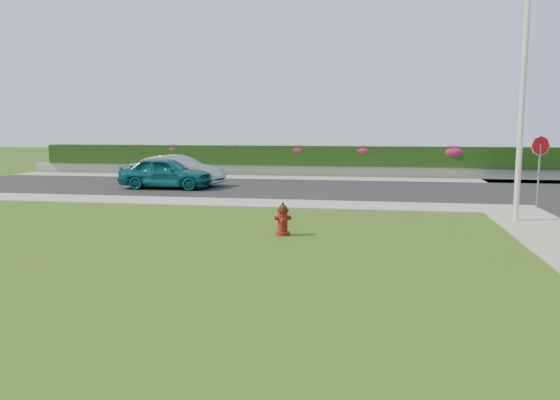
% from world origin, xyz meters
% --- Properties ---
extents(ground, '(120.00, 120.00, 0.00)m').
position_xyz_m(ground, '(0.00, 0.00, 0.00)').
color(ground, black).
rests_on(ground, ground).
extents(street_far, '(26.00, 8.00, 0.04)m').
position_xyz_m(street_far, '(-5.00, 14.00, 0.02)').
color(street_far, black).
rests_on(street_far, ground).
extents(sidewalk_far, '(24.00, 2.00, 0.04)m').
position_xyz_m(sidewalk_far, '(-6.00, 9.00, 0.02)').
color(sidewalk_far, gray).
rests_on(sidewalk_far, ground).
extents(curb_corner, '(2.00, 2.00, 0.04)m').
position_xyz_m(curb_corner, '(7.00, 9.00, 0.02)').
color(curb_corner, gray).
rests_on(curb_corner, ground).
extents(sidewalk_beyond, '(34.00, 2.00, 0.04)m').
position_xyz_m(sidewalk_beyond, '(-1.00, 19.00, 0.02)').
color(sidewalk_beyond, gray).
rests_on(sidewalk_beyond, ground).
extents(retaining_wall, '(34.00, 0.40, 0.60)m').
position_xyz_m(retaining_wall, '(-1.00, 20.50, 0.30)').
color(retaining_wall, gray).
rests_on(retaining_wall, ground).
extents(hedge, '(32.00, 0.90, 1.10)m').
position_xyz_m(hedge, '(-1.00, 20.60, 1.15)').
color(hedge, black).
rests_on(hedge, retaining_wall).
extents(fire_hydrant, '(0.43, 0.41, 0.83)m').
position_xyz_m(fire_hydrant, '(0.27, 3.42, 0.40)').
color(fire_hydrant, '#510E0C').
rests_on(fire_hydrant, ground).
extents(sedan_teal, '(4.08, 1.66, 1.39)m').
position_xyz_m(sedan_teal, '(-6.57, 12.76, 0.73)').
color(sedan_teal, '#0B5359').
rests_on(sedan_teal, street_far).
extents(sedan_silver, '(4.42, 2.04, 1.41)m').
position_xyz_m(sedan_silver, '(-6.48, 13.96, 0.74)').
color(sedan_silver, '#999BA0').
rests_on(sedan_silver, street_far).
extents(utility_pole, '(0.16, 0.16, 6.21)m').
position_xyz_m(utility_pole, '(6.60, 6.61, 3.10)').
color(utility_pole, silver).
rests_on(utility_pole, ground).
extents(stop_sign, '(0.64, 0.22, 2.46)m').
position_xyz_m(stop_sign, '(7.89, 9.27, 1.82)').
color(stop_sign, slate).
rests_on(stop_sign, ground).
extents(flower_clump_a, '(1.02, 0.65, 0.51)m').
position_xyz_m(flower_clump_a, '(-11.20, 20.50, 1.50)').
color(flower_clump_a, '#BD2054').
rests_on(flower_clump_a, hedge).
extents(flower_clump_b, '(1.15, 0.74, 0.57)m').
position_xyz_m(flower_clump_b, '(-9.15, 20.50, 1.47)').
color(flower_clump_b, '#BD2054').
rests_on(flower_clump_b, hedge).
extents(flower_clump_c, '(1.03, 0.66, 0.51)m').
position_xyz_m(flower_clump_c, '(-5.46, 20.50, 1.50)').
color(flower_clump_c, '#BD2054').
rests_on(flower_clump_c, hedge).
extents(flower_clump_d, '(1.21, 0.78, 0.61)m').
position_xyz_m(flower_clump_d, '(-1.77, 20.50, 1.46)').
color(flower_clump_d, '#BD2054').
rests_on(flower_clump_d, hedge).
extents(flower_clump_e, '(1.24, 0.80, 0.62)m').
position_xyz_m(flower_clump_e, '(1.84, 20.50, 1.45)').
color(flower_clump_e, '#BD2054').
rests_on(flower_clump_e, hedge).
extents(flower_clump_f, '(1.43, 0.92, 0.72)m').
position_xyz_m(flower_clump_f, '(6.61, 20.50, 1.42)').
color(flower_clump_f, '#BD2054').
rests_on(flower_clump_f, hedge).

